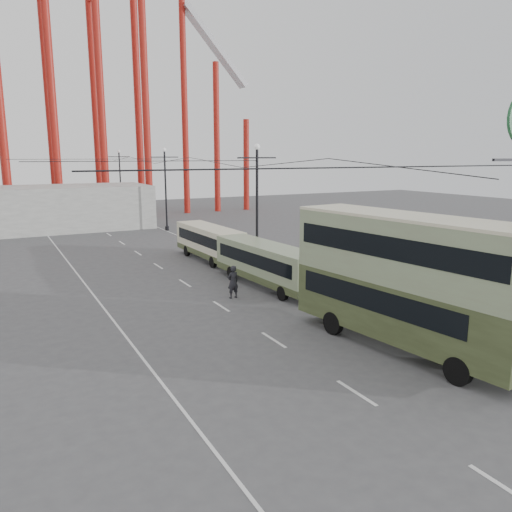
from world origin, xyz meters
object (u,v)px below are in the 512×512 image
single_decker_green (267,263)px  pedestrian (233,282)px  double_decker_bus (406,276)px  single_decker_cream (209,241)px

single_decker_green → pedestrian: size_ratio=4.98×
double_decker_bus → pedestrian: (-3.23, 10.81, -2.34)m
double_decker_bus → single_decker_cream: double_decker_bus is taller
double_decker_bus → pedestrian: bearing=99.5°
double_decker_bus → single_decker_cream: bearing=83.1°
double_decker_bus → single_decker_green: 12.40m
double_decker_bus → single_decker_green: bearing=83.2°
double_decker_bus → pedestrian: size_ratio=5.68×
single_decker_green → pedestrian: single_decker_green is taller
single_decker_cream → pedestrian: size_ratio=4.47×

